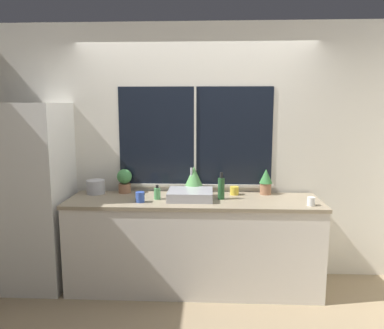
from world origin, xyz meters
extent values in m
plane|color=#937F60|center=(0.00, 0.00, 0.00)|extent=(14.00, 14.00, 0.00)
cube|color=silver|center=(0.00, 0.71, 1.35)|extent=(8.00, 0.06, 2.70)
cube|color=black|center=(0.00, 0.67, 1.53)|extent=(1.63, 0.01, 1.04)
cube|color=beige|center=(0.00, 0.67, 1.53)|extent=(0.02, 0.01, 1.04)
cube|color=beige|center=(0.00, 0.67, 0.99)|extent=(1.69, 0.04, 0.03)
cube|color=silver|center=(-2.34, 1.50, 1.35)|extent=(0.06, 7.00, 2.70)
cube|color=silver|center=(2.34, 1.50, 1.35)|extent=(0.06, 7.00, 2.70)
cube|color=white|center=(0.00, 0.32, 0.45)|extent=(2.49, 0.64, 0.89)
cube|color=gray|center=(0.00, 0.32, 0.91)|extent=(2.51, 0.66, 0.03)
cube|color=silver|center=(-1.68, 0.35, 0.94)|extent=(0.76, 0.70, 1.88)
cube|color=#ADADB2|center=(-0.03, 0.32, 0.97)|extent=(0.44, 0.38, 0.09)
cylinder|color=#B7B7BC|center=(-0.03, 0.54, 0.94)|extent=(0.04, 0.04, 0.03)
cylinder|color=#B7B7BC|center=(-0.03, 0.54, 1.08)|extent=(0.02, 0.02, 0.25)
cylinder|color=#9E6B4C|center=(-0.75, 0.57, 0.98)|extent=(0.13, 0.13, 0.10)
sphere|color=#478E4C|center=(-0.75, 0.57, 1.10)|extent=(0.16, 0.16, 0.16)
cylinder|color=#9E6B4C|center=(-0.01, 0.57, 0.97)|extent=(0.11, 0.11, 0.09)
cone|color=#569951|center=(-0.01, 0.57, 1.11)|extent=(0.19, 0.19, 0.20)
cylinder|color=#9E6B4C|center=(0.74, 0.57, 0.99)|extent=(0.12, 0.12, 0.12)
cone|color=#387A3D|center=(0.74, 0.57, 1.12)|extent=(0.14, 0.14, 0.15)
cylinder|color=#519E5B|center=(-0.36, 0.31, 0.98)|extent=(0.06, 0.06, 0.11)
cylinder|color=black|center=(-0.36, 0.31, 1.05)|extent=(0.03, 0.03, 0.03)
cylinder|color=#235128|center=(0.27, 0.34, 1.03)|extent=(0.07, 0.07, 0.21)
cylinder|color=black|center=(0.27, 0.34, 1.17)|extent=(0.03, 0.03, 0.06)
cylinder|color=gold|center=(0.42, 0.53, 0.97)|extent=(0.09, 0.09, 0.09)
cylinder|color=white|center=(1.10, 0.13, 0.97)|extent=(0.07, 0.07, 0.08)
cylinder|color=#3351AD|center=(-0.51, 0.18, 0.98)|extent=(0.09, 0.09, 0.10)
cylinder|color=#B2B2B7|center=(-1.04, 0.51, 1.00)|extent=(0.19, 0.19, 0.15)
cone|color=#B2B2B7|center=(-1.04, 0.51, 1.08)|extent=(0.16, 0.16, 0.02)
camera|label=1|loc=(0.15, -3.30, 1.85)|focal=35.00mm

